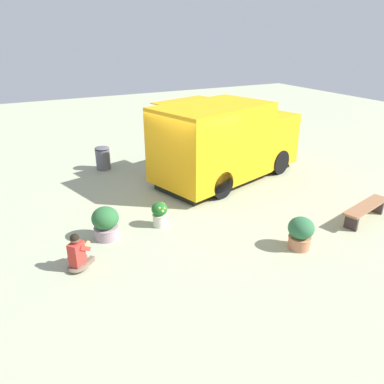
{
  "coord_description": "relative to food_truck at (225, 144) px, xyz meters",
  "views": [
    {
      "loc": [
        5.03,
        9.73,
        4.72
      ],
      "look_at": [
        0.9,
        1.77,
        0.85
      ],
      "focal_mm": 35.01,
      "sensor_mm": 36.0,
      "label": 1
    }
  ],
  "objects": [
    {
      "name": "ground_plane",
      "position": [
        1.55,
        0.55,
        -1.24
      ],
      "size": [
        40.0,
        40.0,
        0.0
      ],
      "primitive_type": "plane",
      "color": "#A8AF8E"
    },
    {
      "name": "planter_flowering_near",
      "position": [
        0.83,
        4.69,
        -0.83
      ],
      "size": [
        0.61,
        0.61,
        0.79
      ],
      "color": "#BC7853",
      "rests_on": "ground_plane"
    },
    {
      "name": "planter_flowering_far",
      "position": [
        3.32,
        2.17,
        -0.89
      ],
      "size": [
        0.42,
        0.42,
        0.66
      ],
      "color": "beige",
      "rests_on": "ground_plane"
    },
    {
      "name": "food_truck",
      "position": [
        0.0,
        0.0,
        0.0
      ],
      "size": [
        5.69,
        3.64,
        2.61
      ],
      "color": "#F9A714",
      "rests_on": "ground_plane"
    },
    {
      "name": "person_customer",
      "position": [
        5.61,
        3.13,
        -0.93
      ],
      "size": [
        0.73,
        0.71,
        0.85
      ],
      "color": "brown",
      "rests_on": "ground_plane"
    },
    {
      "name": "plaza_bench",
      "position": [
        -1.68,
        4.43,
        -0.89
      ],
      "size": [
        1.87,
        0.83,
        0.46
      ],
      "color": "#956544",
      "rests_on": "ground_plane"
    },
    {
      "name": "planter_flowering_side",
      "position": [
        4.74,
        2.14,
        -0.82
      ],
      "size": [
        0.66,
        0.66,
        0.83
      ],
      "color": "#A28A95",
      "rests_on": "ground_plane"
    },
    {
      "name": "trash_bin",
      "position": [
        3.46,
        -2.85,
        -0.81
      ],
      "size": [
        0.53,
        0.53,
        0.86
      ],
      "color": "#595962",
      "rests_on": "ground_plane"
    }
  ]
}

